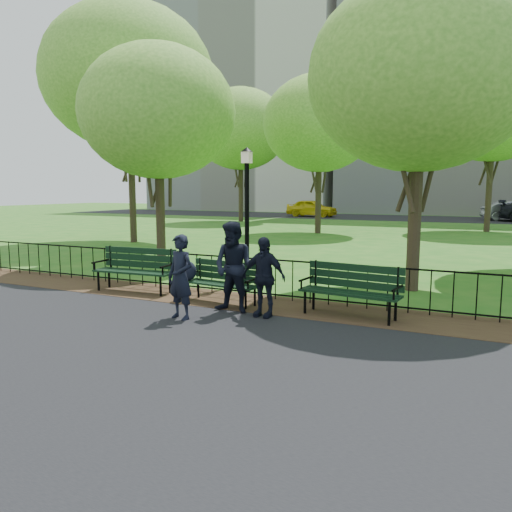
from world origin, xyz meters
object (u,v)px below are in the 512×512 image
at_px(taxi, 312,208).
at_px(tree_far_w, 241,129).
at_px(tree_near_w, 158,112).
at_px(tree_mid_w, 129,78).
at_px(park_bench_left_a, 136,265).
at_px(tree_far_c, 320,123).
at_px(park_bench_main, 209,275).
at_px(person_left, 180,277).
at_px(person_right, 263,277).
at_px(person_mid, 234,267).
at_px(lamppost, 247,210).
at_px(sedan_silver, 512,211).
at_px(tree_far_e, 494,105).
at_px(park_bench_right_a, 352,285).
at_px(tree_near_e, 421,75).

bearing_deg(taxi, tree_far_w, 165.75).
height_order(tree_near_w, tree_mid_w, tree_mid_w).
xyz_separation_m(park_bench_left_a, tree_far_c, (-1.25, 16.81, 5.22)).
xyz_separation_m(park_bench_main, person_left, (0.27, -1.45, 0.20)).
height_order(park_bench_main, person_right, person_right).
xyz_separation_m(person_left, taxi, (-9.40, 33.81, -0.03)).
relative_size(tree_far_c, person_mid, 4.77).
xyz_separation_m(lamppost, tree_far_w, (-11.53, 21.81, 4.87)).
distance_m(tree_mid_w, person_left, 15.57).
xyz_separation_m(person_left, person_mid, (0.65, 0.87, 0.10)).
height_order(tree_far_c, sedan_silver, tree_far_c).
relative_size(park_bench_left_a, person_left, 1.28).
relative_size(tree_near_w, tree_far_w, 0.72).
xyz_separation_m(tree_near_w, tree_far_c, (1.19, 12.54, 1.03)).
bearing_deg(person_right, taxi, 110.21).
height_order(lamppost, person_left, lamppost).
bearing_deg(tree_far_e, tree_far_w, 173.05).
bearing_deg(park_bench_main, tree_near_w, 141.92).
relative_size(park_bench_left_a, tree_mid_w, 0.19).
bearing_deg(tree_far_w, tree_far_c, -40.07).
height_order(park_bench_right_a, lamppost, lamppost).
relative_size(lamppost, tree_far_e, 0.34).
relative_size(park_bench_left_a, sedan_silver, 0.46).
xyz_separation_m(person_mid, taxi, (-10.05, 32.94, -0.14)).
distance_m(park_bench_left_a, park_bench_right_a, 5.16).
height_order(tree_near_w, sedan_silver, tree_near_w).
bearing_deg(tree_far_w, park_bench_main, -63.94).
xyz_separation_m(park_bench_left_a, tree_far_e, (7.06, 21.87, 6.31)).
relative_size(tree_far_w, sedan_silver, 2.23).
bearing_deg(taxi, tree_near_e, -152.64).
xyz_separation_m(tree_near_e, taxi, (-12.84, 29.18, -4.18)).
relative_size(lamppost, tree_far_c, 0.41).
distance_m(tree_mid_w, person_right, 15.91).
distance_m(tree_far_e, taxi, 18.51).
bearing_deg(tree_near_e, taxi, 113.75).
xyz_separation_m(tree_near_e, sedan_silver, (2.75, 30.96, -4.21)).
bearing_deg(tree_mid_w, lamppost, -36.00).
distance_m(tree_far_e, sedan_silver, 13.65).
height_order(park_bench_left_a, tree_far_e, tree_far_e).
height_order(park_bench_left_a, tree_far_w, tree_far_w).
bearing_deg(tree_near_w, park_bench_main, -44.52).
distance_m(tree_near_w, person_mid, 8.42).
bearing_deg(tree_near_w, lamppost, -26.80).
bearing_deg(tree_mid_w, tree_near_e, -23.75).
height_order(park_bench_left_a, park_bench_right_a, park_bench_left_a).
height_order(park_bench_main, tree_near_w, tree_near_w).
bearing_deg(park_bench_main, tree_mid_w, 142.84).
relative_size(tree_near_e, tree_far_c, 0.84).
relative_size(tree_far_c, tree_far_w, 0.87).
bearing_deg(sedan_silver, taxi, 80.10).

